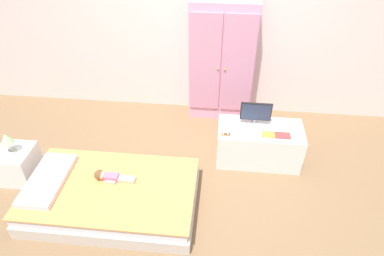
% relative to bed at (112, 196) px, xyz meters
% --- Properties ---
extents(ground_plane, '(10.00, 10.00, 0.02)m').
position_rel_bed_xyz_m(ground_plane, '(0.74, 0.24, -0.14)').
color(ground_plane, brown).
extents(back_wall, '(6.40, 0.05, 2.70)m').
position_rel_bed_xyz_m(back_wall, '(0.74, 1.81, 1.22)').
color(back_wall, silver).
rests_on(back_wall, ground_plane).
extents(bed, '(1.59, 0.93, 0.26)m').
position_rel_bed_xyz_m(bed, '(0.00, 0.00, 0.00)').
color(bed, beige).
rests_on(bed, ground_plane).
extents(pillow, '(0.32, 0.67, 0.05)m').
position_rel_bed_xyz_m(pillow, '(-0.59, 0.00, 0.16)').
color(pillow, silver).
rests_on(pillow, bed).
extents(doll, '(0.39, 0.13, 0.10)m').
position_rel_bed_xyz_m(doll, '(-0.05, 0.09, 0.17)').
color(doll, '#D6668E').
rests_on(doll, bed).
extents(nightstand, '(0.36, 0.36, 0.36)m').
position_rel_bed_xyz_m(nightstand, '(-1.07, 0.27, 0.05)').
color(nightstand, white).
rests_on(nightstand, ground_plane).
extents(table_lamp, '(0.13, 0.13, 0.22)m').
position_rel_bed_xyz_m(table_lamp, '(-1.07, 0.27, 0.38)').
color(table_lamp, '#B7B2AD').
rests_on(table_lamp, nightstand).
extents(wardrobe, '(0.77, 0.29, 1.49)m').
position_rel_bed_xyz_m(wardrobe, '(0.96, 1.64, 0.62)').
color(wardrobe, '#E599BC').
rests_on(wardrobe, ground_plane).
extents(tv_stand, '(0.90, 0.44, 0.43)m').
position_rel_bed_xyz_m(tv_stand, '(1.42, 0.81, 0.08)').
color(tv_stand, silver).
rests_on(tv_stand, ground_plane).
extents(tv_monitor, '(0.32, 0.10, 0.26)m').
position_rel_bed_xyz_m(tv_monitor, '(1.35, 0.88, 0.45)').
color(tv_monitor, '#99999E').
rests_on(tv_monitor, tv_stand).
extents(rocking_horse_toy, '(0.10, 0.04, 0.12)m').
position_rel_bed_xyz_m(rocking_horse_toy, '(1.05, 0.66, 0.35)').
color(rocking_horse_toy, '#8E6642').
rests_on(rocking_horse_toy, tv_stand).
extents(book_orange, '(0.13, 0.09, 0.01)m').
position_rel_bed_xyz_m(book_orange, '(1.48, 0.71, 0.30)').
color(book_orange, orange).
rests_on(book_orange, tv_stand).
extents(book_red, '(0.16, 0.10, 0.01)m').
position_rel_bed_xyz_m(book_red, '(1.63, 0.71, 0.30)').
color(book_red, '#CC3838').
rests_on(book_red, tv_stand).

